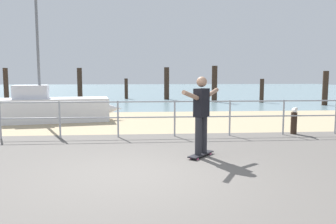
{
  "coord_description": "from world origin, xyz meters",
  "views": [
    {
      "loc": [
        0.04,
        -5.7,
        1.76
      ],
      "look_at": [
        0.65,
        2.0,
        0.9
      ],
      "focal_mm": 35.32,
      "sensor_mm": 36.0,
      "label": 1
    }
  ],
  "objects": [
    {
      "name": "bollard_short",
      "position": [
        4.55,
        3.71,
        0.33
      ],
      "size": [
        0.18,
        0.18,
        0.66
      ],
      "primitive_type": "cylinder",
      "color": "#332319",
      "rests_on": "ground"
    },
    {
      "name": "groyne_post_6",
      "position": [
        10.72,
        12.8,
        1.01
      ],
      "size": [
        0.32,
        0.32,
        2.02
      ],
      "primitive_type": "cylinder",
      "color": "#332319",
      "rests_on": "ground"
    },
    {
      "name": "ground_plane",
      "position": [
        0.0,
        -1.0,
        0.0
      ],
      "size": [
        24.0,
        10.0,
        0.04
      ],
      "primitive_type": "cube",
      "color": "#605B56",
      "rests_on": "ground"
    },
    {
      "name": "groyne_post_2",
      "position": [
        -1.12,
        19.09,
        0.77
      ],
      "size": [
        0.25,
        0.25,
        1.53
      ],
      "primitive_type": "cylinder",
      "color": "#332319",
      "rests_on": "ground"
    },
    {
      "name": "sailboat",
      "position": [
        -3.32,
        7.04,
        0.52
      ],
      "size": [
        5.06,
        2.17,
        4.7
      ],
      "color": "silver",
      "rests_on": "ground"
    },
    {
      "name": "skateboarder",
      "position": [
        1.29,
        1.18,
        1.02
      ],
      "size": [
        0.99,
        1.17,
        1.65
      ],
      "color": "#26262B",
      "rests_on": "skateboard"
    },
    {
      "name": "skateboard",
      "position": [
        1.29,
        1.18,
        0.07
      ],
      "size": [
        0.66,
        0.74,
        0.08
      ],
      "color": "black",
      "rests_on": "ground"
    },
    {
      "name": "groyne_post_1",
      "position": [
        -4.08,
        16.72,
        1.13
      ],
      "size": [
        0.32,
        0.32,
        2.25
      ],
      "primitive_type": "cylinder",
      "color": "#332319",
      "rests_on": "ground"
    },
    {
      "name": "beach_strip",
      "position": [
        0.0,
        7.0,
        0.0
      ],
      "size": [
        24.0,
        6.0,
        0.04
      ],
      "primitive_type": "cube",
      "color": "tan",
      "rests_on": "ground"
    },
    {
      "name": "groyne_post_5",
      "position": [
        7.76,
        15.06,
        0.77
      ],
      "size": [
        0.27,
        0.27,
        1.54
      ],
      "primitive_type": "cylinder",
      "color": "#332319",
      "rests_on": "ground"
    },
    {
      "name": "groyne_post_3",
      "position": [
        1.84,
        18.26,
        1.17
      ],
      "size": [
        0.37,
        0.37,
        2.34
      ],
      "primitive_type": "cylinder",
      "color": "#332319",
      "rests_on": "ground"
    },
    {
      "name": "seagull",
      "position": [
        4.54,
        3.69,
        0.74
      ],
      "size": [
        0.2,
        0.49,
        0.18
      ],
      "color": "white",
      "rests_on": "bollard_short"
    },
    {
      "name": "groyne_post_4",
      "position": [
        4.8,
        15.72,
        1.19
      ],
      "size": [
        0.36,
        0.36,
        2.38
      ],
      "primitive_type": "cylinder",
      "color": "#332319",
      "rests_on": "ground"
    },
    {
      "name": "sea_surface",
      "position": [
        0.0,
        35.0,
        0.0
      ],
      "size": [
        72.0,
        50.0,
        0.04
      ],
      "primitive_type": "cube",
      "color": "#75939E",
      "rests_on": "ground"
    },
    {
      "name": "railing_fence",
      "position": [
        -1.44,
        3.6,
        0.7
      ],
      "size": [
        14.49,
        0.05,
        1.05
      ],
      "color": "#9EA0A5",
      "rests_on": "ground"
    },
    {
      "name": "groyne_post_0",
      "position": [
        -7.04,
        12.2,
        1.07
      ],
      "size": [
        0.24,
        0.24,
        2.15
      ],
      "primitive_type": "cylinder",
      "color": "#332319",
      "rests_on": "ground"
    }
  ]
}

